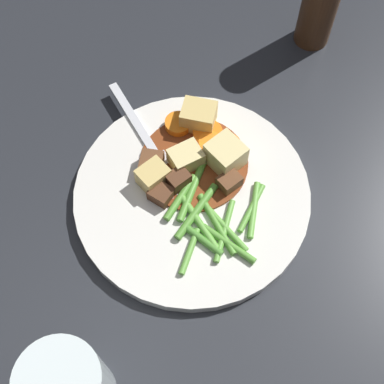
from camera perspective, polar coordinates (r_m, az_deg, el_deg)
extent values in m
plane|color=#26282D|center=(0.61, 0.00, -0.62)|extent=(3.00, 3.00, 0.00)
cylinder|color=white|center=(0.60, 0.00, -0.31)|extent=(0.26, 0.26, 0.01)
cylinder|color=brown|center=(0.61, 0.20, 3.12)|extent=(0.12, 0.12, 0.00)
cylinder|color=orange|center=(0.62, 1.96, 5.13)|extent=(0.03, 0.03, 0.01)
cylinder|color=orange|center=(0.62, 0.46, 4.42)|extent=(0.04, 0.04, 0.01)
cylinder|color=orange|center=(0.63, -1.37, 7.19)|extent=(0.04, 0.04, 0.01)
cylinder|color=orange|center=(0.62, 3.82, 4.89)|extent=(0.03, 0.03, 0.01)
cylinder|color=orange|center=(0.63, 1.66, 6.18)|extent=(0.04, 0.04, 0.01)
cube|color=#EAD68C|center=(0.60, 3.56, 3.93)|extent=(0.05, 0.05, 0.03)
cube|color=#DBBC6B|center=(0.59, -4.15, 1.69)|extent=(0.04, 0.04, 0.02)
cube|color=#EAD68C|center=(0.60, -0.22, 3.66)|extent=(0.04, 0.04, 0.02)
cube|color=#DBBC6B|center=(0.63, 0.70, 7.98)|extent=(0.05, 0.05, 0.03)
cube|color=#56331E|center=(0.59, -1.46, 1.28)|extent=(0.03, 0.03, 0.02)
cube|color=brown|center=(0.60, -4.31, 3.06)|extent=(0.03, 0.03, 0.02)
cube|color=brown|center=(0.59, 4.03, 0.84)|extent=(0.03, 0.03, 0.02)
cube|color=#56331E|center=(0.59, -3.30, -0.20)|extent=(0.03, 0.03, 0.02)
cylinder|color=#66AD42|center=(0.57, 0.33, -3.29)|extent=(0.07, 0.03, 0.01)
cylinder|color=#66AD42|center=(0.59, 6.33, -1.70)|extent=(0.05, 0.04, 0.01)
cylinder|color=#599E38|center=(0.57, 3.90, -5.51)|extent=(0.05, 0.05, 0.01)
cylinder|color=#599E38|center=(0.59, -1.23, -0.57)|extent=(0.05, 0.05, 0.01)
cylinder|color=#599E38|center=(0.58, 0.79, -2.00)|extent=(0.06, 0.06, 0.01)
cylinder|color=#66AD42|center=(0.57, 3.47, -4.12)|extent=(0.07, 0.04, 0.01)
cylinder|color=#66AD42|center=(0.58, 6.57, -1.89)|extent=(0.06, 0.03, 0.01)
cylinder|color=#599E38|center=(0.57, 2.62, -3.43)|extent=(0.08, 0.03, 0.01)
cylinder|color=#599E38|center=(0.59, -0.26, -0.13)|extent=(0.07, 0.05, 0.01)
cylinder|color=#66AD42|center=(0.57, 3.60, -3.83)|extent=(0.06, 0.04, 0.01)
cylinder|color=#4C8E33|center=(0.57, 0.98, -5.14)|extent=(0.04, 0.04, 0.01)
cylinder|color=#66AD42|center=(0.56, -0.25, -6.31)|extent=(0.05, 0.03, 0.01)
cube|color=silver|center=(0.65, -6.25, 7.79)|extent=(0.11, 0.05, 0.00)
cube|color=silver|center=(0.61, -3.50, 3.38)|extent=(0.02, 0.03, 0.00)
cylinder|color=silver|center=(0.60, -2.97, 0.84)|extent=(0.04, 0.02, 0.00)
cylinder|color=silver|center=(0.60, -2.44, 1.10)|extent=(0.04, 0.02, 0.00)
cylinder|color=silver|center=(0.60, -1.91, 1.35)|extent=(0.04, 0.02, 0.00)
cylinder|color=silver|center=(0.60, -1.39, 1.61)|extent=(0.04, 0.02, 0.00)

